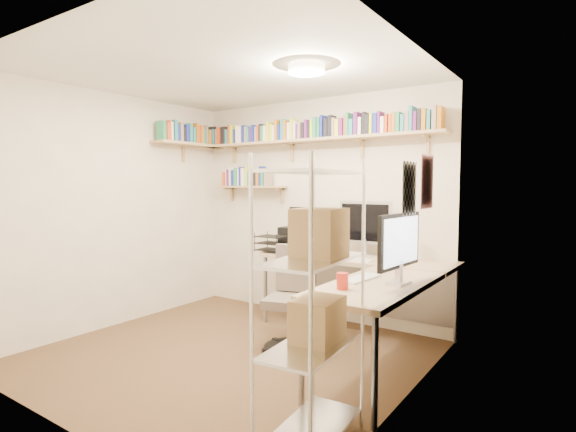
% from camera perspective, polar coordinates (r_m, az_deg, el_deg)
% --- Properties ---
extents(ground, '(3.20, 3.20, 0.00)m').
position_cam_1_polar(ground, '(4.26, -7.62, -17.04)').
color(ground, '#49311F').
rests_on(ground, ground).
extents(room_shell, '(3.24, 3.04, 2.52)m').
position_cam_1_polar(room_shell, '(3.97, -7.77, 4.29)').
color(room_shell, '#EFE2C3').
rests_on(room_shell, ground).
extents(wall_shelves, '(3.12, 1.09, 0.80)m').
position_cam_1_polar(wall_shelves, '(5.26, -1.58, 9.48)').
color(wall_shelves, tan).
rests_on(wall_shelves, ground).
extents(corner_desk, '(2.09, 2.04, 1.36)m').
position_cam_1_polar(corner_desk, '(4.43, 7.52, -5.81)').
color(corner_desk, tan).
rests_on(corner_desk, ground).
extents(office_chair, '(0.53, 0.54, 0.96)m').
position_cam_1_polar(office_chair, '(4.23, 0.47, -11.38)').
color(office_chair, black).
rests_on(office_chair, ground).
extents(wire_rack, '(0.42, 0.76, 1.68)m').
position_cam_1_polar(wire_rack, '(2.58, 3.63, -8.62)').
color(wire_rack, silver).
rests_on(wire_rack, ground).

